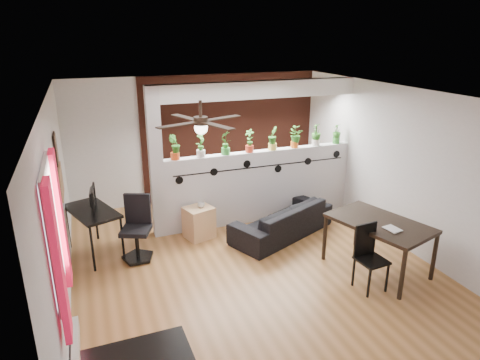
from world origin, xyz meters
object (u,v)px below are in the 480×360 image
object	(u,v)px
potted_plant_2	(226,142)
cup	(201,205)
ceiling_fan	(201,124)
office_chair	(137,232)
potted_plant_0	(175,146)
potted_plant_3	(250,140)
potted_plant_7	(337,133)
folding_chair	(368,251)
dining_table	(379,227)
coffee_table	(138,360)
potted_plant_4	(273,138)
potted_plant_6	(316,134)
computer_desk	(92,214)
cube_shelf	(199,222)
sofa	(282,220)
potted_plant_1	(201,144)
potted_plant_5	(295,136)

from	to	relation	value
potted_plant_2	cup	xyz separation A→B (m)	(-0.57, -0.34, -0.98)
ceiling_fan	office_chair	bearing A→B (deg)	125.50
cup	potted_plant_0	bearing A→B (deg)	134.71
potted_plant_3	ceiling_fan	bearing A→B (deg)	-127.36
potted_plant_7	folding_chair	size ratio (longest dim) A/B	0.41
potted_plant_2	dining_table	world-z (taller)	potted_plant_2
potted_plant_2	office_chair	distance (m)	2.16
potted_plant_7	coffee_table	size ratio (longest dim) A/B	0.37
potted_plant_0	potted_plant_4	xyz separation A→B (m)	(1.81, 0.00, 0.00)
potted_plant_0	potted_plant_6	bearing A→B (deg)	0.00
potted_plant_2	dining_table	distance (m)	2.93
ceiling_fan	potted_plant_2	xyz separation A→B (m)	(0.92, 1.80, -0.74)
dining_table	folding_chair	bearing A→B (deg)	-141.98
ceiling_fan	potted_plant_3	world-z (taller)	ceiling_fan
potted_plant_7	computer_desk	bearing A→B (deg)	-175.76
potted_plant_2	cup	bearing A→B (deg)	-149.02
ceiling_fan	cube_shelf	xyz separation A→B (m)	(0.31, 1.46, -2.04)
office_chair	coffee_table	distance (m)	2.79
potted_plant_2	sofa	distance (m)	1.69
potted_plant_2	coffee_table	size ratio (longest dim) A/B	0.42
potted_plant_1	potted_plant_3	distance (m)	0.90
potted_plant_1	potted_plant_4	distance (m)	1.35
potted_plant_2	office_chair	xyz separation A→B (m)	(-1.70, -0.71, -1.13)
potted_plant_7	sofa	world-z (taller)	potted_plant_7
potted_plant_4	folding_chair	bearing A→B (deg)	-84.08
potted_plant_2	cup	size ratio (longest dim) A/B	3.63
potted_plant_1	sofa	size ratio (longest dim) A/B	0.23
potted_plant_1	dining_table	distance (m)	3.20
potted_plant_6	computer_desk	xyz separation A→B (m)	(-4.14, -0.34, -0.88)
potted_plant_1	potted_plant_0	bearing A→B (deg)	-180.00
potted_plant_7	potted_plant_3	bearing A→B (deg)	-180.00
potted_plant_0	computer_desk	bearing A→B (deg)	-166.62
potted_plant_2	cube_shelf	world-z (taller)	potted_plant_2
ceiling_fan	folding_chair	xyz separation A→B (m)	(2.10, -0.82, -1.77)
cup	cube_shelf	bearing A→B (deg)	180.00
potted_plant_1	computer_desk	distance (m)	2.10
computer_desk	potted_plant_7	bearing A→B (deg)	4.24
potted_plant_3	potted_plant_6	bearing A→B (deg)	0.00
dining_table	ceiling_fan	bearing A→B (deg)	168.85
ceiling_fan	computer_desk	world-z (taller)	ceiling_fan
potted_plant_1	folding_chair	size ratio (longest dim) A/B	0.45
potted_plant_4	potted_plant_5	world-z (taller)	potted_plant_4
ceiling_fan	potted_plant_7	world-z (taller)	ceiling_fan
potted_plant_0	potted_plant_7	world-z (taller)	potted_plant_0
ceiling_fan	potted_plant_7	distance (m)	3.73
potted_plant_0	computer_desk	xyz separation A→B (m)	(-1.43, -0.34, -0.88)
ceiling_fan	potted_plant_7	size ratio (longest dim) A/B	3.11
ceiling_fan	potted_plant_4	world-z (taller)	ceiling_fan
potted_plant_0	cube_shelf	world-z (taller)	potted_plant_0
potted_plant_1	coffee_table	bearing A→B (deg)	-114.99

